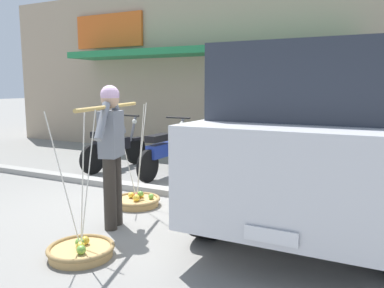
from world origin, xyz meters
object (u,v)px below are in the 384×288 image
Objects in this scene: fruit_basket_right_side at (81,250)px; parked_truck at (320,138)px; motorcycle_second_in_row at (165,152)px; motorcycle_nearest_shop at (114,147)px; fruit_vendor at (112,147)px; fruit_basket_left_side at (137,200)px.

parked_truck is (1.86, 2.38, 0.96)m from fruit_basket_right_side.
motorcycle_nearest_shop is at bearing 177.95° from motorcycle_second_in_row.
fruit_vendor is 1.25m from fruit_basket_left_side.
fruit_basket_right_side is 0.80× the size of motorcycle_nearest_shop.
fruit_basket_right_side is at bearing -56.16° from motorcycle_nearest_shop.
fruit_basket_right_side is 4.25m from motorcycle_nearest_shop.
fruit_basket_right_side is 3.66m from motorcycle_second_in_row.
motorcycle_nearest_shop is 4.41m from parked_truck.
motorcycle_nearest_shop is at bearing 135.08° from fruit_basket_left_side.
parked_truck is (2.35, 0.73, 0.96)m from fruit_basket_left_side.
motorcycle_nearest_shop is 1.00× the size of motorcycle_second_in_row.
fruit_basket_left_side is 0.80× the size of motorcycle_nearest_shop.
motorcycle_nearest_shop is 0.38× the size of parked_truck.
fruit_basket_left_side is 2.66m from motorcycle_nearest_shop.
motorcycle_second_in_row is (-0.61, 1.82, 0.38)m from fruit_basket_left_side.
fruit_basket_left_side is at bearing -71.33° from motorcycle_second_in_row.
parked_truck is at bearing 51.96° from fruit_basket_right_side.
fruit_basket_right_side is 0.80× the size of motorcycle_second_in_row.
motorcycle_second_in_row is 3.21m from parked_truck.
fruit_vendor is 0.36× the size of parked_truck.
fruit_basket_right_side is 0.31× the size of parked_truck.
fruit_basket_right_side reaches higher than motorcycle_nearest_shop.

